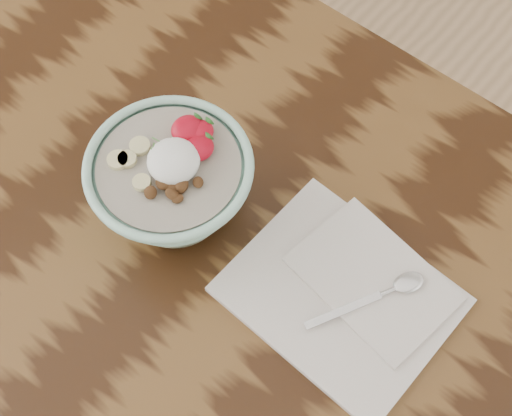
# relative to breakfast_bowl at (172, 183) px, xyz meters

# --- Properties ---
(table) EXTENTS (1.60, 0.90, 0.75)m
(table) POSITION_rel_breakfast_bowl_xyz_m (0.05, -0.03, -0.16)
(table) COLOR black
(table) RESTS_ON ground
(breakfast_bowl) EXTENTS (0.21, 0.21, 0.14)m
(breakfast_bowl) POSITION_rel_breakfast_bowl_xyz_m (0.00, 0.00, 0.00)
(breakfast_bowl) COLOR #A1D9C4
(breakfast_bowl) RESTS_ON table
(napkin) EXTENTS (0.27, 0.23, 0.02)m
(napkin) POSITION_rel_breakfast_bowl_xyz_m (0.24, 0.05, -0.06)
(napkin) COLOR silver
(napkin) RESTS_ON table
(spoon) EXTENTS (0.09, 0.15, 0.01)m
(spoon) POSITION_rel_breakfast_bowl_xyz_m (0.29, 0.08, -0.05)
(spoon) COLOR silver
(spoon) RESTS_ON napkin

